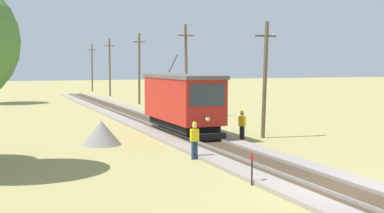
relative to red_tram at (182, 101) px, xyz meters
name	(u,v)px	position (x,y,z in m)	size (l,w,h in m)	color
ground_plane	(338,194)	(0.00, -15.22, -2.19)	(260.00, 260.00, 0.00)	#9E9356
track_ballast	(338,191)	(0.00, -15.22, -2.10)	(4.20, 120.00, 0.18)	gray
sleeper_bed	(338,189)	(0.00, -15.22, -2.01)	(2.04, 120.00, 0.01)	#423323
rail_left	(321,189)	(-0.72, -15.22, -1.94)	(0.07, 120.00, 0.14)	gray
rail_right	(355,185)	(0.72, -15.22, -1.94)	(0.07, 120.00, 0.14)	gray
red_tram	(182,101)	(0.00, 0.00, 0.00)	(2.60, 8.54, 4.79)	red
utility_pole_near_tram	(265,79)	(4.19, -2.98, 1.39)	(1.40, 0.58, 6.99)	brown
utility_pole_mid	(186,70)	(4.19, 10.14, 1.82)	(1.40, 0.60, 7.84)	brown
utility_pole_far	(139,68)	(4.19, 24.73, 1.87)	(1.40, 0.48, 7.94)	brown
utility_pole_distant	(110,67)	(4.19, 40.02, 1.93)	(1.40, 0.27, 8.06)	brown
utility_pole_horizon	(92,67)	(4.19, 53.62, 1.83)	(1.40, 0.44, 7.85)	brown
trackside_signal_marker	(252,168)	(-2.17, -13.06, -1.53)	(0.21, 0.21, 1.18)	black
gravel_pile	(101,133)	(-5.45, -1.81, -1.52)	(2.21, 2.21, 1.35)	gray
track_worker	(195,139)	(-2.24, -7.63, -1.21)	(0.40, 0.27, 1.78)	navy
second_worker	(242,124)	(2.51, -3.31, -1.21)	(0.42, 0.45, 1.78)	black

